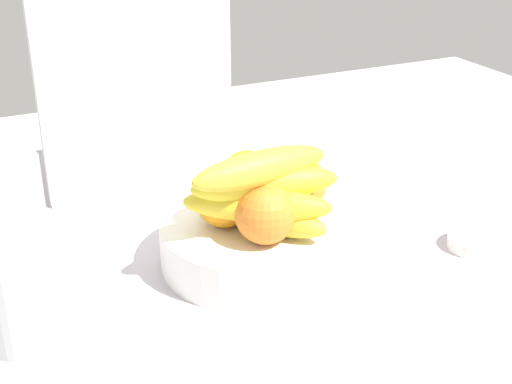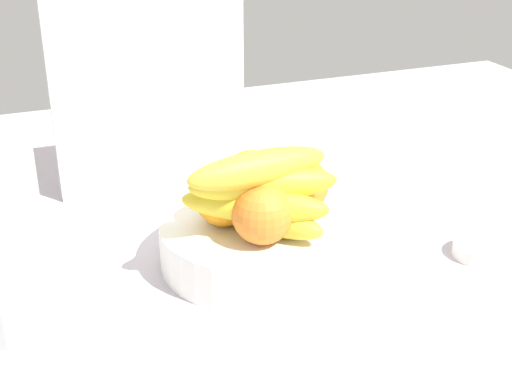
{
  "view_description": "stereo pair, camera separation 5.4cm",
  "coord_description": "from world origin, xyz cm",
  "px_view_note": "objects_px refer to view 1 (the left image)",
  "views": [
    {
      "loc": [
        -31.07,
        -68.16,
        44.8
      ],
      "look_at": [
        1.03,
        -0.07,
        9.52
      ],
      "focal_mm": 49.53,
      "sensor_mm": 36.0,
      "label": 1
    },
    {
      "loc": [
        -26.14,
        -70.27,
        44.8
      ],
      "look_at": [
        1.03,
        -0.07,
        9.52
      ],
      "focal_mm": 49.53,
      "sensor_mm": 36.0,
      "label": 2
    }
  ],
  "objects_px": {
    "banana_bunch": "(261,193)",
    "orange_front_left": "(248,178)",
    "cutting_board": "(137,73)",
    "jar_lid": "(474,242)",
    "orange_front_right": "(224,198)",
    "thermos_tumbler": "(11,255)",
    "orange_back_left": "(298,184)",
    "orange_center": "(263,214)",
    "fruit_bowl": "(256,242)"
  },
  "relations": [
    {
      "from": "banana_bunch",
      "to": "orange_front_left",
      "type": "bearing_deg",
      "value": 75.71
    },
    {
      "from": "banana_bunch",
      "to": "cutting_board",
      "type": "relative_size",
      "value": 0.51
    },
    {
      "from": "banana_bunch",
      "to": "jar_lid",
      "type": "relative_size",
      "value": 2.71
    },
    {
      "from": "orange_front_right",
      "to": "jar_lid",
      "type": "xyz_separation_m",
      "value": [
        0.3,
        -0.1,
        -0.08
      ]
    },
    {
      "from": "orange_front_left",
      "to": "orange_front_right",
      "type": "xyz_separation_m",
      "value": [
        -0.05,
        -0.04,
        0.0
      ]
    },
    {
      "from": "banana_bunch",
      "to": "jar_lid",
      "type": "bearing_deg",
      "value": -11.68
    },
    {
      "from": "thermos_tumbler",
      "to": "orange_back_left",
      "type": "bearing_deg",
      "value": 7.72
    },
    {
      "from": "orange_front_right",
      "to": "orange_back_left",
      "type": "xyz_separation_m",
      "value": [
        0.1,
        -0.0,
        0.0
      ]
    },
    {
      "from": "thermos_tumbler",
      "to": "jar_lid",
      "type": "distance_m",
      "value": 0.56
    },
    {
      "from": "jar_lid",
      "to": "orange_center",
      "type": "bearing_deg",
      "value": 171.87
    },
    {
      "from": "fruit_bowl",
      "to": "orange_center",
      "type": "distance_m",
      "value": 0.08
    },
    {
      "from": "orange_front_left",
      "to": "orange_front_right",
      "type": "distance_m",
      "value": 0.06
    },
    {
      "from": "orange_back_left",
      "to": "thermos_tumbler",
      "type": "bearing_deg",
      "value": -172.28
    },
    {
      "from": "orange_front_left",
      "to": "fruit_bowl",
      "type": "bearing_deg",
      "value": -103.93
    },
    {
      "from": "orange_front_right",
      "to": "banana_bunch",
      "type": "height_order",
      "value": "banana_bunch"
    },
    {
      "from": "banana_bunch",
      "to": "thermos_tumbler",
      "type": "distance_m",
      "value": 0.28
    },
    {
      "from": "orange_front_right",
      "to": "orange_back_left",
      "type": "distance_m",
      "value": 0.1
    },
    {
      "from": "fruit_bowl",
      "to": "orange_front_right",
      "type": "height_order",
      "value": "orange_front_right"
    },
    {
      "from": "orange_back_left",
      "to": "banana_bunch",
      "type": "xyz_separation_m",
      "value": [
        -0.07,
        -0.04,
        0.02
      ]
    },
    {
      "from": "thermos_tumbler",
      "to": "banana_bunch",
      "type": "bearing_deg",
      "value": 1.63
    },
    {
      "from": "fruit_bowl",
      "to": "banana_bunch",
      "type": "relative_size",
      "value": 1.27
    },
    {
      "from": "orange_front_right",
      "to": "orange_center",
      "type": "height_order",
      "value": "same"
    },
    {
      "from": "orange_front_left",
      "to": "orange_back_left",
      "type": "distance_m",
      "value": 0.06
    },
    {
      "from": "orange_front_left",
      "to": "orange_center",
      "type": "relative_size",
      "value": 1.0
    },
    {
      "from": "fruit_bowl",
      "to": "orange_front_left",
      "type": "height_order",
      "value": "orange_front_left"
    },
    {
      "from": "fruit_bowl",
      "to": "banana_bunch",
      "type": "bearing_deg",
      "value": -104.88
    },
    {
      "from": "orange_center",
      "to": "orange_front_left",
      "type": "bearing_deg",
      "value": 75.33
    },
    {
      "from": "orange_center",
      "to": "jar_lid",
      "type": "xyz_separation_m",
      "value": [
        0.28,
        -0.04,
        -0.08
      ]
    },
    {
      "from": "orange_back_left",
      "to": "cutting_board",
      "type": "distance_m",
      "value": 0.3
    },
    {
      "from": "orange_back_left",
      "to": "jar_lid",
      "type": "distance_m",
      "value": 0.24
    },
    {
      "from": "orange_center",
      "to": "cutting_board",
      "type": "distance_m",
      "value": 0.33
    },
    {
      "from": "cutting_board",
      "to": "jar_lid",
      "type": "bearing_deg",
      "value": -47.11
    },
    {
      "from": "orange_front_right",
      "to": "orange_front_left",
      "type": "bearing_deg",
      "value": 39.06
    },
    {
      "from": "orange_center",
      "to": "cutting_board",
      "type": "xyz_separation_m",
      "value": [
        -0.05,
        0.31,
        0.09
      ]
    },
    {
      "from": "fruit_bowl",
      "to": "orange_center",
      "type": "xyz_separation_m",
      "value": [
        -0.01,
        -0.05,
        0.06
      ]
    },
    {
      "from": "orange_back_left",
      "to": "banana_bunch",
      "type": "relative_size",
      "value": 0.39
    },
    {
      "from": "orange_front_left",
      "to": "jar_lid",
      "type": "xyz_separation_m",
      "value": [
        0.25,
        -0.14,
        -0.08
      ]
    },
    {
      "from": "orange_back_left",
      "to": "cutting_board",
      "type": "xyz_separation_m",
      "value": [
        -0.12,
        0.26,
        0.09
      ]
    },
    {
      "from": "orange_center",
      "to": "fruit_bowl",
      "type": "bearing_deg",
      "value": 74.54
    },
    {
      "from": "cutting_board",
      "to": "thermos_tumbler",
      "type": "distance_m",
      "value": 0.38
    },
    {
      "from": "banana_bunch",
      "to": "jar_lid",
      "type": "height_order",
      "value": "banana_bunch"
    },
    {
      "from": "cutting_board",
      "to": "fruit_bowl",
      "type": "bearing_deg",
      "value": -77.2
    },
    {
      "from": "fruit_bowl",
      "to": "orange_front_right",
      "type": "distance_m",
      "value": 0.07
    },
    {
      "from": "fruit_bowl",
      "to": "banana_bunch",
      "type": "distance_m",
      "value": 0.09
    },
    {
      "from": "banana_bunch",
      "to": "orange_back_left",
      "type": "bearing_deg",
      "value": 29.35
    },
    {
      "from": "fruit_bowl",
      "to": "orange_front_left",
      "type": "distance_m",
      "value": 0.08
    },
    {
      "from": "orange_front_left",
      "to": "orange_front_right",
      "type": "relative_size",
      "value": 1.0
    },
    {
      "from": "banana_bunch",
      "to": "cutting_board",
      "type": "height_order",
      "value": "cutting_board"
    },
    {
      "from": "banana_bunch",
      "to": "orange_center",
      "type": "bearing_deg",
      "value": -106.48
    },
    {
      "from": "orange_front_right",
      "to": "thermos_tumbler",
      "type": "bearing_deg",
      "value": -168.94
    }
  ]
}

